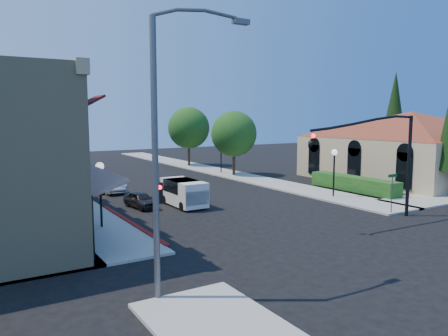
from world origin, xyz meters
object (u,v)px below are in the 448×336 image
cobra_streetlight (165,138)px  white_van (184,191)px  signal_mast_arm (386,150)px  lamppost_left_near (100,178)px  lamppost_right_near (334,161)px  street_tree_b (189,128)px  street_name_sign (392,187)px  street_tree_a (234,134)px  parked_car_b (109,184)px  parked_car_a (141,200)px  secondary_signal (158,207)px  parked_car_c (88,184)px  conifer_far (394,112)px  lamppost_left_far (51,157)px  parked_car_d (65,173)px  lamppost_right_far (221,147)px

cobra_streetlight → white_van: cobra_streetlight is taller
signal_mast_arm → lamppost_left_near: 15.82m
cobra_streetlight → lamppost_right_near: cobra_streetlight is taller
street_tree_b → street_name_sign: (-1.30, -29.80, -2.85)m
street_tree_a → parked_car_b: size_ratio=1.57×
white_van → parked_car_a: size_ratio=1.27×
secondary_signal → parked_car_c: (1.80, 18.59, -1.70)m
street_tree_b → lamppost_right_near: 24.07m
conifer_far → lamppost_right_near: 22.21m
conifer_far → parked_car_a: bearing=-169.6°
parked_car_b → signal_mast_arm: bearing=-61.3°
conifer_far → lamppost_left_far: 36.90m
street_tree_b → parked_car_c: (-15.00, -12.00, -3.92)m
lamppost_left_far → secondary_signal: bearing=-88.6°
conifer_far → parked_car_b: bearing=178.5°
parked_car_c → parked_car_d: size_ratio=1.10×
cobra_streetlight → street_name_sign: cobra_streetlight is taller
cobra_streetlight → lamppost_left_far: cobra_streetlight is taller
white_van → conifer_far: bearing=13.0°
street_name_sign → lamppost_left_near: bearing=160.1°
parked_car_d → lamppost_right_near: bearing=-62.4°
signal_mast_arm → parked_car_c: size_ratio=1.87×
street_name_sign → parked_car_c: street_name_sign is taller
street_tree_a → lamppost_right_near: 14.08m
signal_mast_arm → white_van: bearing=130.1°
parked_car_b → parked_car_a: bearing=-92.7°
lamppost_right_near → cobra_streetlight: bearing=-150.5°
street_tree_b → lamppost_left_far: bearing=-150.0°
white_van → parked_car_c: size_ratio=0.92×
cobra_streetlight → street_name_sign: 17.54m
lamppost_right_far → white_van: lamppost_right_far is taller
lamppost_right_near → parked_car_c: bearing=140.8°
lamppost_right_far → parked_car_d: size_ratio=0.92×
street_tree_a → street_tree_b: (0.00, 10.00, 0.35)m
street_tree_b → parked_car_b: street_tree_b is taller
street_name_sign → lamppost_left_far: 25.48m
parked_car_c → white_van: bearing=-73.3°
lamppost_right_far → parked_car_a: lamppost_right_far is taller
street_tree_a → street_name_sign: (-1.30, -19.80, -2.50)m
lamppost_left_near → parked_car_b: bearing=71.3°
conifer_far → lamppost_right_far: (-19.50, 6.00, -3.62)m
white_van → lamppost_left_near: bearing=-154.6°
cobra_streetlight → parked_car_a: 15.41m
street_tree_b → parked_car_c: 19.61m
lamppost_left_near → parked_car_d: 20.89m
street_tree_a → parked_car_b: bearing=-167.1°
cobra_streetlight → street_tree_b: bearing=62.2°
street_tree_a → parked_car_b: 14.40m
lamppost_right_near → parked_car_d: 25.44m
white_van → parked_car_a: (-2.65, 0.99, -0.48)m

